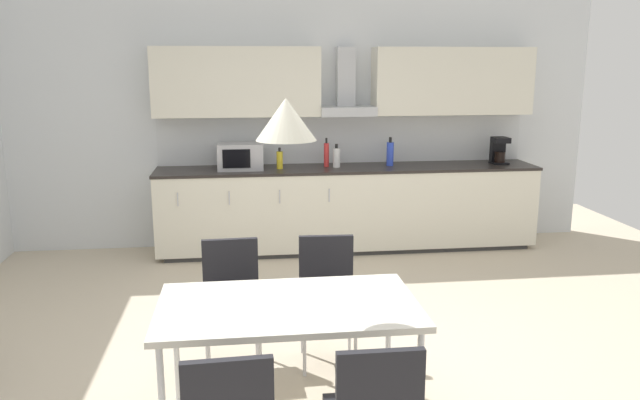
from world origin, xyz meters
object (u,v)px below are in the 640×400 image
(bottle_red, at_px, (326,154))
(dining_table, at_px, (288,311))
(bottle_yellow, at_px, (280,160))
(chair_far_left, at_px, (231,291))
(chair_far_right, at_px, (327,287))
(bottle_blue, at_px, (390,154))
(pendant_lamp, at_px, (286,119))
(coffee_maker, at_px, (499,150))
(microwave, at_px, (240,156))
(bottle_white, at_px, (336,157))

(bottle_red, xyz_separation_m, dining_table, (-0.69, -3.47, -0.37))
(bottle_yellow, bearing_deg, chair_far_left, -100.89)
(dining_table, distance_m, chair_far_right, 0.87)
(bottle_blue, xyz_separation_m, chair_far_left, (-1.73, -2.65, -0.53))
(bottle_yellow, height_order, pendant_lamp, pendant_lamp)
(bottle_blue, xyz_separation_m, dining_table, (-1.40, -3.45, -0.37))
(coffee_maker, relative_size, bottle_yellow, 1.31)
(microwave, distance_m, coffee_maker, 2.90)
(bottle_white, relative_size, pendant_lamp, 0.80)
(bottle_blue, relative_size, chair_far_right, 0.36)
(bottle_yellow, bearing_deg, bottle_white, 2.21)
(bottle_red, bearing_deg, chair_far_right, -97.69)
(chair_far_right, xyz_separation_m, pendant_lamp, (-0.33, -0.79, 1.23))
(microwave, distance_m, bottle_white, 1.04)
(bottle_yellow, xyz_separation_m, pendant_lamp, (-0.17, -3.39, 0.73))
(microwave, distance_m, chair_far_right, 2.73)
(bottle_red, bearing_deg, bottle_yellow, -171.48)
(bottle_white, xyz_separation_m, bottle_blue, (0.61, 0.03, 0.03))
(chair_far_left, bearing_deg, microwave, 88.26)
(bottle_red, bearing_deg, pendant_lamp, -101.26)
(bottle_white, distance_m, chair_far_right, 2.71)
(coffee_maker, distance_m, bottle_yellow, 2.48)
(microwave, relative_size, bottle_yellow, 2.10)
(dining_table, bearing_deg, coffee_maker, 52.32)
(bottle_red, relative_size, bottle_yellow, 1.38)
(bottle_white, bearing_deg, microwave, -179.88)
(bottle_yellow, distance_m, dining_table, 3.41)
(microwave, relative_size, dining_table, 0.33)
(bottle_blue, relative_size, pendant_lamp, 0.99)
(dining_table, xyz_separation_m, chair_far_right, (0.33, 0.79, -0.16))
(coffee_maker, distance_m, chair_far_left, 4.02)
(dining_table, xyz_separation_m, chair_far_left, (-0.33, 0.79, -0.16))
(bottle_yellow, relative_size, dining_table, 0.16)
(pendant_lamp, bearing_deg, bottle_red, 78.74)
(microwave, bearing_deg, bottle_red, 3.41)
(coffee_maker, xyz_separation_m, chair_far_right, (-2.32, -2.64, -0.54))
(microwave, height_order, chair_far_right, microwave)
(dining_table, bearing_deg, bottle_white, 76.91)
(bottle_white, bearing_deg, bottle_red, 152.53)
(microwave, bearing_deg, bottle_yellow, -2.97)
(bottle_white, height_order, bottle_blue, bottle_blue)
(microwave, distance_m, bottle_red, 0.94)
(bottle_blue, height_order, bottle_yellow, bottle_blue)
(chair_far_right, bearing_deg, bottle_red, 82.31)
(bottle_blue, distance_m, dining_table, 3.74)
(microwave, xyz_separation_m, bottle_blue, (1.65, 0.04, -0.01))
(microwave, relative_size, chair_far_right, 0.55)
(coffee_maker, xyz_separation_m, bottle_blue, (-1.26, 0.01, -0.01))
(dining_table, distance_m, pendant_lamp, 1.06)
(bottle_blue, bearing_deg, pendant_lamp, -112.10)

